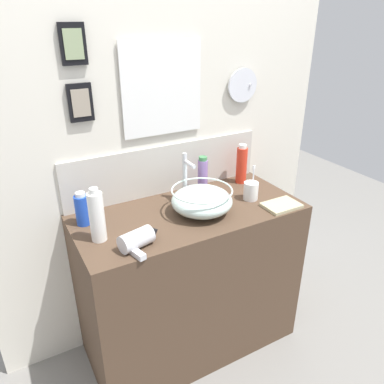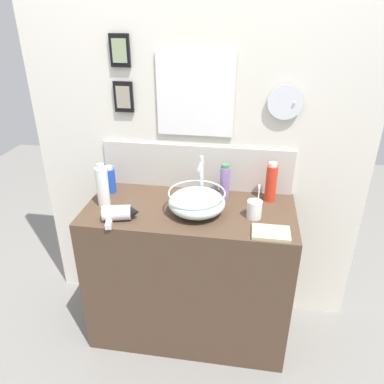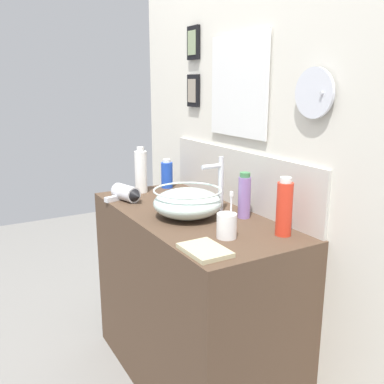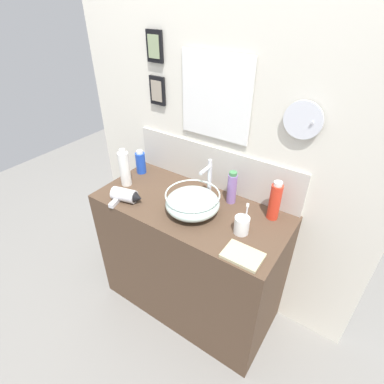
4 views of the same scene
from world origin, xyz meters
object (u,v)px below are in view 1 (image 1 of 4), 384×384
(glass_bowl_sink, at_px, (202,200))
(faucet, at_px, (186,174))
(soap_dispenser, at_px, (82,209))
(toothbrush_cup, at_px, (251,191))
(hair_drier, at_px, (140,239))
(spray_bottle, at_px, (242,164))
(hand_towel, at_px, (281,205))
(shampoo_bottle, at_px, (203,175))
(lotion_bottle, at_px, (97,216))

(glass_bowl_sink, height_order, faucet, faucet)
(glass_bowl_sink, relative_size, soap_dispenser, 1.85)
(toothbrush_cup, bearing_deg, hair_drier, -168.98)
(faucet, bearing_deg, glass_bowl_sink, -90.00)
(spray_bottle, height_order, hand_towel, spray_bottle)
(hair_drier, relative_size, toothbrush_cup, 1.08)
(shampoo_bottle, bearing_deg, hand_towel, -54.59)
(faucet, height_order, spray_bottle, faucet)
(soap_dispenser, xyz_separation_m, hand_towel, (0.91, -0.31, -0.07))
(soap_dispenser, relative_size, shampoo_bottle, 0.80)
(shampoo_bottle, bearing_deg, faucet, -159.83)
(glass_bowl_sink, relative_size, shampoo_bottle, 1.49)
(toothbrush_cup, relative_size, soap_dispenser, 1.14)
(faucet, relative_size, soap_dispenser, 1.57)
(hair_drier, xyz_separation_m, shampoo_bottle, (0.50, 0.34, 0.06))
(faucet, bearing_deg, shampoo_bottle, 20.17)
(lotion_bottle, relative_size, shampoo_bottle, 1.22)
(toothbrush_cup, height_order, shampoo_bottle, shampoo_bottle)
(faucet, xyz_separation_m, hair_drier, (-0.38, -0.29, -0.11))
(spray_bottle, height_order, lotion_bottle, lotion_bottle)
(spray_bottle, relative_size, lotion_bottle, 0.93)
(glass_bowl_sink, distance_m, spray_bottle, 0.43)
(glass_bowl_sink, distance_m, toothbrush_cup, 0.30)
(faucet, height_order, lotion_bottle, faucet)
(hair_drier, distance_m, toothbrush_cup, 0.68)
(glass_bowl_sink, height_order, shampoo_bottle, shampoo_bottle)
(soap_dispenser, bearing_deg, hair_drier, -62.51)
(hair_drier, relative_size, soap_dispenser, 1.23)
(glass_bowl_sink, xyz_separation_m, lotion_bottle, (-0.51, 0.00, 0.05))
(faucet, relative_size, shampoo_bottle, 1.26)
(hair_drier, bearing_deg, faucet, 37.75)
(hair_drier, distance_m, hand_towel, 0.75)
(lotion_bottle, bearing_deg, shampoo_bottle, 17.79)
(spray_bottle, bearing_deg, shampoo_bottle, 179.26)
(faucet, distance_m, toothbrush_cup, 0.35)
(toothbrush_cup, height_order, hand_towel, toothbrush_cup)
(shampoo_bottle, xyz_separation_m, hand_towel, (0.25, -0.35, -0.09))
(soap_dispenser, height_order, lotion_bottle, lotion_bottle)
(soap_dispenser, relative_size, hand_towel, 0.88)
(spray_bottle, relative_size, hand_towel, 1.25)
(faucet, relative_size, hair_drier, 1.28)
(glass_bowl_sink, relative_size, toothbrush_cup, 1.63)
(shampoo_bottle, bearing_deg, lotion_bottle, -162.21)
(lotion_bottle, xyz_separation_m, hand_towel, (0.89, -0.15, -0.11))
(soap_dispenser, xyz_separation_m, shampoo_bottle, (0.66, 0.04, 0.02))
(glass_bowl_sink, xyz_separation_m, soap_dispenser, (-0.53, 0.17, 0.01))
(toothbrush_cup, relative_size, hand_towel, 1.00)
(shampoo_bottle, bearing_deg, soap_dispenser, -176.63)
(faucet, distance_m, soap_dispenser, 0.53)
(spray_bottle, xyz_separation_m, hand_towel, (-0.00, -0.35, -0.10))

